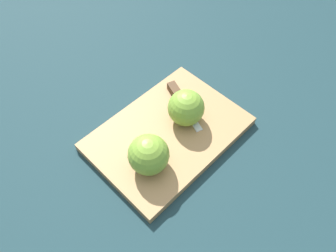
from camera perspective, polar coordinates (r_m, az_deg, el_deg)
ground_plane at (r=0.79m, az=0.00°, el=-1.74°), size 4.00×4.00×0.00m
cutting_board at (r=0.78m, az=0.00°, el=-1.31°), size 0.38×0.28×0.02m
apple_half_left at (r=0.69m, az=-3.39°, el=-4.97°), size 0.09×0.09×0.09m
apple_half_right at (r=0.76m, az=3.07°, el=3.26°), size 0.09×0.09×0.09m
knife at (r=0.83m, az=1.88°, el=5.08°), size 0.06×0.16×0.02m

